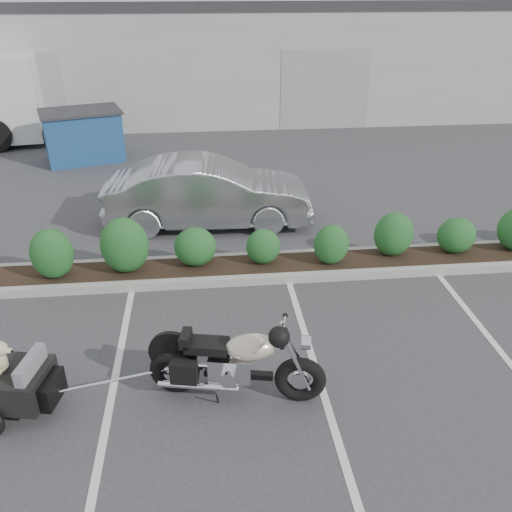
{
  "coord_description": "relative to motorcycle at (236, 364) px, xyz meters",
  "views": [
    {
      "loc": [
        -0.2,
        -6.28,
        4.8
      ],
      "look_at": [
        0.58,
        1.38,
        0.75
      ],
      "focal_mm": 38.0,
      "sensor_mm": 36.0,
      "label": 1
    }
  ],
  "objects": [
    {
      "name": "ground",
      "position": [
        -0.09,
        0.99,
        -0.51
      ],
      "size": [
        90.0,
        90.0,
        0.0
      ],
      "primitive_type": "plane",
      "color": "#38383A",
      "rests_on": "ground"
    },
    {
      "name": "planter_kerb",
      "position": [
        0.91,
        3.19,
        -0.44
      ],
      "size": [
        12.0,
        1.0,
        0.15
      ],
      "primitive_type": "cube",
      "color": "#9E9E93",
      "rests_on": "ground"
    },
    {
      "name": "building",
      "position": [
        -0.09,
        17.99,
        1.49
      ],
      "size": [
        26.0,
        10.0,
        4.0
      ],
      "primitive_type": "cube",
      "color": "#9EA099",
      "rests_on": "ground"
    },
    {
      "name": "motorcycle",
      "position": [
        0.0,
        0.0,
        0.0
      ],
      "size": [
        2.22,
        0.95,
        1.29
      ],
      "rotation": [
        0.0,
        0.0,
        -0.2
      ],
      "color": "black",
      "rests_on": "ground"
    },
    {
      "name": "pet_trailer",
      "position": [
        -2.78,
        0.03,
        -0.06
      ],
      "size": [
        1.81,
        1.03,
        1.06
      ],
      "rotation": [
        0.0,
        0.0,
        -0.2
      ],
      "color": "black",
      "rests_on": "ground"
    },
    {
      "name": "sedan",
      "position": [
        -0.2,
        5.39,
        0.19
      ],
      "size": [
        4.31,
        1.64,
        1.4
      ],
      "primitive_type": "imported",
      "rotation": [
        0.0,
        0.0,
        1.53
      ],
      "color": "#A7A7AE",
      "rests_on": "ground"
    },
    {
      "name": "dumpster",
      "position": [
        -3.61,
        10.24,
        0.2
      ],
      "size": [
        2.49,
        2.04,
        1.42
      ],
      "rotation": [
        0.0,
        0.0,
        0.3
      ],
      "color": "navy",
      "rests_on": "ground"
    }
  ]
}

